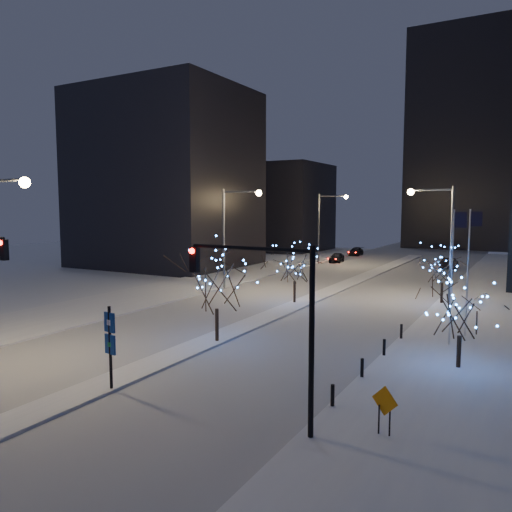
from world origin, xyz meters
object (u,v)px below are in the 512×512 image
Objects in this scene: street_lamp_w_far at (326,219)px; holiday_tree_plaza_near at (461,310)px; holiday_tree_median_near at (217,278)px; holiday_tree_plaza_far at (443,266)px; street_lamp_w_mid at (233,225)px; car_far at (356,252)px; traffic_signal_east at (272,305)px; holiday_tree_median_far at (295,264)px; car_near at (337,257)px; street_lamp_east at (441,228)px; wayfinding_sign at (110,340)px; car_mid at (449,263)px; construction_sign at (385,405)px.

holiday_tree_plaza_near is at bearing -60.22° from street_lamp_w_far.
holiday_tree_median_near is 21.71m from holiday_tree_plaza_far.
car_far is (-0.06, 39.18, -5.85)m from street_lamp_w_mid.
traffic_signal_east reaches higher than holiday_tree_median_far.
holiday_tree_median_far is (7.79, -31.63, 2.72)m from car_near.
holiday_tree_plaza_near is at bearing 7.75° from holiday_tree_median_near.
street_lamp_east reaches higher than holiday_tree_median_far.
street_lamp_w_mid is 28.06m from wayfinding_sign.
car_far is at bearing 90.09° from street_lamp_w_mid.
traffic_signal_east is 54.48m from car_mid.
street_lamp_w_mid is 5.51× the size of construction_sign.
traffic_signal_east is 1.52× the size of holiday_tree_plaza_near.
street_lamp_w_far is 54.07m from traffic_signal_east.
street_lamp_east reaches higher than car_mid.
wayfinding_sign is (1.28, -22.35, -1.04)m from holiday_tree_median_far.
traffic_signal_east is 1.40× the size of holiday_tree_plaza_far.
holiday_tree_median_near reaches higher than construction_sign.
street_lamp_w_mid is 1.99× the size of holiday_tree_plaza_far.
car_far is (-0.71, 11.19, -0.06)m from car_near.
holiday_tree_median_far reaches higher than holiday_tree_plaza_far.
car_near is 32.69m from holiday_tree_median_far.
street_lamp_east reaches higher than car_far.
holiday_tree_plaza_far is at bearing -61.23° from street_lamp_east.
car_mid is 26.38m from holiday_tree_plaza_far.
car_near is at bearing 101.06° from holiday_tree_median_near.
holiday_tree_median_near reaches higher than car_near.
holiday_tree_median_near is at bearing -172.25° from holiday_tree_plaza_near.
holiday_tree_median_far is at bearing 80.04° from car_mid.
street_lamp_w_far reaches higher than holiday_tree_plaza_far.
wayfinding_sign is at bearing -84.83° from car_far.
car_mid is 0.86× the size of holiday_tree_median_far.
holiday_tree_median_far is at bearing -151.85° from holiday_tree_plaza_far.
street_lamp_w_mid reaches higher than car_mid.
street_lamp_w_far is 15.34m from car_far.
car_mid is 0.70× the size of holiday_tree_median_near.
holiday_tree_plaza_near is at bearing -77.69° from street_lamp_east.
wayfinding_sign is at bearing -107.79° from street_lamp_east.
holiday_tree_plaza_far is (1.56, 28.24, -1.46)m from traffic_signal_east.
construction_sign is at bearing -75.35° from car_near.
street_lamp_w_far is 43.13m from holiday_tree_median_near.
car_near is 15.66m from car_mid.
holiday_tree_median_far is at bearing -73.59° from street_lamp_w_far.
street_lamp_w_mid is at bearing 63.93° from car_mid.
traffic_signal_east reaches higher than car_near.
holiday_tree_plaza_far is at bearing 6.57° from street_lamp_w_mid.
street_lamp_w_mid is 1.43× the size of traffic_signal_east.
holiday_tree_median_far is 1.01× the size of holiday_tree_plaza_far.
street_lamp_w_mid is at bearing 146.57° from holiday_tree_plaza_near.
street_lamp_w_far is at bearing -93.11° from car_far.
holiday_tree_median_near is at bearing -85.72° from holiday_tree_median_far.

